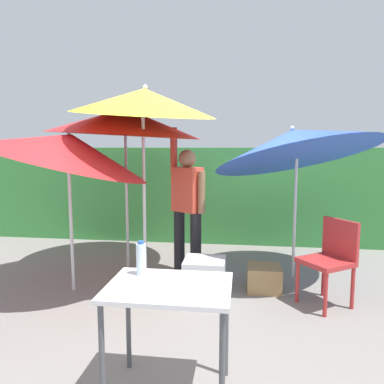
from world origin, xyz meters
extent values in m
plane|color=gray|center=(0.00, 0.00, 0.00)|extent=(24.00, 24.00, 0.00)
cube|color=#38843D|center=(0.00, 2.40, 0.81)|extent=(8.00, 0.70, 1.62)
cylinder|color=silver|center=(1.25, 0.63, 0.75)|extent=(0.04, 0.04, 1.50)
cone|color=blue|center=(1.21, 0.60, 1.67)|extent=(2.11, 2.04, 1.13)
sphere|color=silver|center=(1.18, 0.57, 1.86)|extent=(0.05, 0.05, 0.05)
cylinder|color=silver|center=(-0.52, 0.06, 1.00)|extent=(0.04, 0.04, 1.99)
cone|color=yellow|center=(-0.51, 0.07, 2.14)|extent=(1.66, 1.66, 0.54)
sphere|color=silver|center=(-0.49, 0.08, 2.30)|extent=(0.05, 0.05, 0.05)
cylinder|color=silver|center=(-0.93, 0.69, 0.89)|extent=(0.04, 0.04, 1.78)
cone|color=red|center=(-0.93, 0.70, 1.96)|extent=(2.03, 2.01, 0.47)
sphere|color=silver|center=(-0.93, 0.71, 2.15)|extent=(0.05, 0.05, 0.05)
cylinder|color=silver|center=(-1.31, -0.17, 0.73)|extent=(0.04, 0.04, 1.46)
cone|color=red|center=(-1.32, -0.13, 1.62)|extent=(1.91, 1.87, 0.88)
sphere|color=silver|center=(-1.33, -0.09, 1.79)|extent=(0.05, 0.05, 0.05)
cylinder|color=black|center=(-0.21, 0.63, 0.41)|extent=(0.14, 0.14, 0.82)
cylinder|color=black|center=(0.02, 0.48, 0.41)|extent=(0.14, 0.14, 0.82)
cube|color=#E04C38|center=(-0.09, 0.55, 1.10)|extent=(0.42, 0.38, 0.56)
sphere|color=#8C6647|center=(-0.09, 0.55, 1.49)|extent=(0.22, 0.22, 0.22)
cylinder|color=#E04C38|center=(-0.29, 0.68, 1.60)|extent=(0.12, 0.12, 0.56)
cylinder|color=#8C6647|center=(0.10, 0.43, 1.08)|extent=(0.12, 0.12, 0.52)
cylinder|color=#B72D2D|center=(1.19, -0.17, 0.22)|extent=(0.04, 0.04, 0.44)
cylinder|color=#B72D2D|center=(1.41, -0.48, 0.22)|extent=(0.04, 0.04, 0.44)
cylinder|color=#B72D2D|center=(1.50, 0.05, 0.22)|extent=(0.04, 0.04, 0.44)
cylinder|color=#B72D2D|center=(1.72, -0.26, 0.22)|extent=(0.04, 0.04, 0.44)
cube|color=#B72D2D|center=(1.45, -0.22, 0.47)|extent=(0.61, 0.61, 0.05)
cube|color=#B72D2D|center=(1.61, -0.10, 0.69)|extent=(0.29, 0.38, 0.40)
cube|color=silver|center=(0.20, -0.18, 0.21)|extent=(0.44, 0.42, 0.43)
cube|color=#9E7A4C|center=(0.86, 0.12, 0.14)|extent=(0.38, 0.37, 0.29)
cylinder|color=#4C4C51|center=(0.49, -1.53, 0.36)|extent=(0.04, 0.04, 0.73)
cylinder|color=#4C4C51|center=(-0.23, -1.53, 0.36)|extent=(0.04, 0.04, 0.73)
cylinder|color=#4C4C51|center=(0.49, -2.05, 0.36)|extent=(0.04, 0.04, 0.73)
cylinder|color=#4C4C51|center=(-0.23, -2.05, 0.36)|extent=(0.04, 0.04, 0.73)
cube|color=silver|center=(0.13, -1.79, 0.74)|extent=(0.80, 0.60, 0.03)
cylinder|color=silver|center=(-0.09, -1.63, 0.87)|extent=(0.07, 0.07, 0.22)
cylinder|color=#2D60B7|center=(-0.09, -1.63, 0.99)|extent=(0.04, 0.04, 0.02)
camera|label=1|loc=(0.59, -4.04, 1.64)|focal=34.70mm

